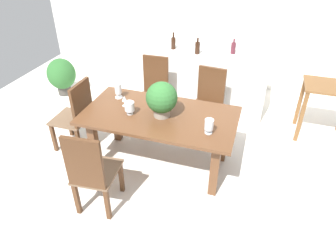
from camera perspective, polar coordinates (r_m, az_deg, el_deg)
The scene contains 18 objects.
ground_plane at distance 4.02m, azimuth -1.37°, elevation -7.74°, with size 7.04×7.04×0.00m, color silver.
back_wall at distance 5.73m, azimuth 7.45°, elevation 19.25°, with size 6.40×0.10×2.60m, color white.
dining_table at distance 3.65m, azimuth -1.57°, elevation -0.54°, with size 1.80×0.95×0.73m.
chair_far_right at distance 4.36m, azimuth 7.58°, elevation 3.89°, with size 0.46×0.44×0.97m.
chair_head_end at distance 4.15m, azimuth -16.53°, elevation 1.22°, with size 0.45×0.46×0.98m.
chair_near_left at distance 3.18m, azimuth -14.03°, elevation -9.18°, with size 0.45×0.51×1.01m.
chair_far_left at distance 4.55m, azimuth -2.60°, elevation 5.74°, with size 0.42×0.46×1.03m.
flower_centerpiece at distance 3.45m, azimuth -1.19°, elevation 3.99°, with size 0.36×0.36×0.42m.
crystal_vase_left at distance 3.24m, azimuth 7.62°, elevation -0.95°, with size 0.10×0.10×0.17m.
crystal_vase_center_near at distance 3.93m, azimuth -9.23°, elevation 5.57°, with size 0.10×0.10×0.19m.
crystal_vase_right at distance 3.57m, azimuth -7.17°, elevation 2.48°, with size 0.11×0.11×0.16m.
wine_glass at distance 3.74m, azimuth -8.11°, elevation 3.90°, with size 0.06×0.06×0.14m.
kitchen_counter at distance 5.05m, azimuth 6.78°, elevation 7.31°, with size 1.92×0.66×0.92m, color silver.
wine_bottle_amber at distance 4.90m, azimuth 12.02°, elevation 12.96°, with size 0.07×0.07×0.23m.
wine_bottle_dark at distance 4.81m, azimuth 5.48°, elevation 13.22°, with size 0.07×0.07×0.25m.
wine_bottle_green at distance 4.99m, azimuth 1.00°, elevation 14.13°, with size 0.07×0.07×0.26m.
side_table at distance 4.71m, azimuth 27.57°, elevation 3.54°, with size 0.69×0.54×0.80m.
potted_plant_floor at distance 5.75m, azimuth -19.14°, elevation 7.92°, with size 0.49×0.49×0.66m.
Camera 1 is at (1.03, -2.88, 2.61)m, focal length 32.85 mm.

